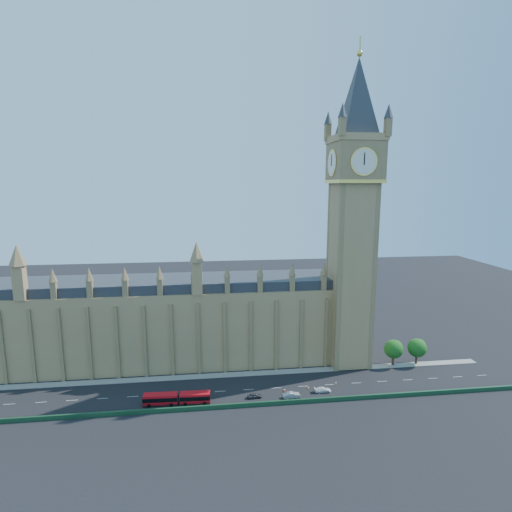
{
  "coord_description": "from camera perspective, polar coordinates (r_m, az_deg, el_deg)",
  "views": [
    {
      "loc": [
        -6.56,
        -104.76,
        57.19
      ],
      "look_at": [
        7.42,
        10.0,
        36.85
      ],
      "focal_mm": 28.0,
      "sensor_mm": 36.0,
      "label": 1
    }
  ],
  "objects": [
    {
      "name": "cone_c",
      "position": [
        117.81,
        4.9,
        -18.89
      ],
      "size": [
        0.52,
        0.52,
        0.78
      ],
      "rotation": [
        0.0,
        0.0,
        -0.05
      ],
      "color": "black",
      "rests_on": "ground"
    },
    {
      "name": "red_bus",
      "position": [
        114.37,
        -11.23,
        -19.32
      ],
      "size": [
        17.65,
        3.4,
        2.99
      ],
      "rotation": [
        0.0,
        0.0,
        -0.04
      ],
      "color": "red",
      "rests_on": "ground"
    },
    {
      "name": "cone_b",
      "position": [
        120.82,
        7.49,
        -18.18
      ],
      "size": [
        0.49,
        0.49,
        0.7
      ],
      "rotation": [
        0.0,
        0.0,
        0.13
      ],
      "color": "black",
      "rests_on": "ground"
    },
    {
      "name": "car_white",
      "position": [
        119.71,
        9.5,
        -18.33
      ],
      "size": [
        4.81,
        2.01,
        1.39
      ],
      "primitive_type": "imported",
      "rotation": [
        0.0,
        0.0,
        1.58
      ],
      "color": "white",
      "rests_on": "ground"
    },
    {
      "name": "tree_east_near",
      "position": [
        138.93,
        19.13,
        -12.38
      ],
      "size": [
        6.0,
        6.0,
        8.5
      ],
      "color": "#382619",
      "rests_on": "ground"
    },
    {
      "name": "cone_a",
      "position": [
        118.92,
        4.08,
        -18.58
      ],
      "size": [
        0.53,
        0.53,
        0.79
      ],
      "rotation": [
        0.0,
        0.0,
        -0.07
      ],
      "color": "black",
      "rests_on": "ground"
    },
    {
      "name": "cone_d",
      "position": [
        124.48,
        11.33,
        -17.38
      ],
      "size": [
        0.6,
        0.6,
        0.79
      ],
      "rotation": [
        0.0,
        0.0,
        -0.23
      ],
      "color": "black",
      "rests_on": "ground"
    },
    {
      "name": "car_silver",
      "position": [
        115.92,
        5.11,
        -19.18
      ],
      "size": [
        4.95,
        2.15,
        1.58
      ],
      "primitive_type": "imported",
      "rotation": [
        0.0,
        0.0,
        1.67
      ],
      "color": "#A0A2A8",
      "rests_on": "ground"
    },
    {
      "name": "kerb_north",
      "position": [
        127.9,
        -3.41,
        -16.56
      ],
      "size": [
        160.0,
        3.0,
        0.16
      ],
      "primitive_type": "cube",
      "color": "gray",
      "rests_on": "ground"
    },
    {
      "name": "palace_westminster",
      "position": [
        135.22,
        -14.59,
        -9.04
      ],
      "size": [
        120.0,
        20.0,
        28.0
      ],
      "color": "#A07C4D",
      "rests_on": "ground"
    },
    {
      "name": "elizabeth_tower",
      "position": [
        126.86,
        13.78,
        8.51
      ],
      "size": [
        20.59,
        20.59,
        105.0
      ],
      "color": "#A07C4D",
      "rests_on": "ground"
    },
    {
      "name": "tree_east_far",
      "position": [
        142.5,
        22.09,
        -11.99
      ],
      "size": [
        6.0,
        6.0,
        8.5
      ],
      "color": "#382619",
      "rests_on": "ground"
    },
    {
      "name": "ground",
      "position": [
        119.53,
        -3.11,
        -18.62
      ],
      "size": [
        400.0,
        400.0,
        0.0
      ],
      "primitive_type": "plane",
      "color": "black",
      "rests_on": "ground"
    },
    {
      "name": "car_grey",
      "position": [
        115.54,
        -0.18,
        -19.31
      ],
      "size": [
        4.02,
        1.89,
        1.33
      ],
      "primitive_type": "imported",
      "rotation": [
        0.0,
        0.0,
        1.65
      ],
      "color": "#3D3F44",
      "rests_on": "ground"
    },
    {
      "name": "bridge_parapet",
      "position": [
        111.42,
        -2.78,
        -20.56
      ],
      "size": [
        160.0,
        0.6,
        1.2
      ],
      "primitive_type": "cube",
      "color": "#1E4C2D",
      "rests_on": "ground"
    }
  ]
}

